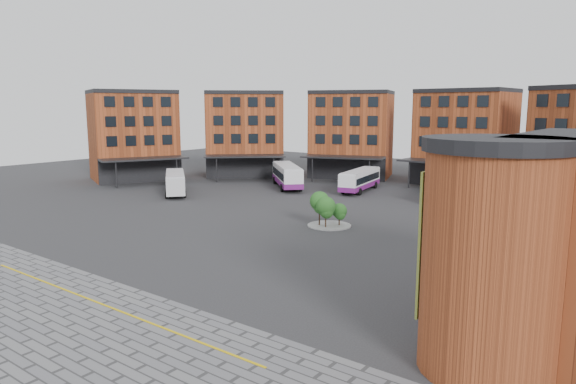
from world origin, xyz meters
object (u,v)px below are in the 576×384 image
Objects in this scene: tree_island at (326,208)px; bus_e at (535,197)px; bus_d at (452,186)px; bus_a at (175,181)px; bus_f at (573,213)px; bus_b at (287,175)px; bus_c at (360,180)px; blue_car at (470,321)px.

bus_e is at bearing 52.42° from tree_island.
bus_e is at bearing -20.22° from bus_d.
bus_a is 0.78× the size of bus_f.
bus_f reaches higher than bus_b.
tree_island reaches higher than bus_d.
bus_c is 2.48× the size of blue_car.
bus_c reaches higher than bus_a.
bus_b is 33.79m from bus_e.
blue_car is (4.19, -36.03, -1.16)m from bus_e.
bus_b is 0.94× the size of bus_e.
bus_c is 46.99m from blue_car.
bus_b reaches higher than bus_d.
bus_a is 25.98m from bus_c.
bus_b is 10.94m from bus_c.
bus_c is 12.98m from bus_d.
bus_f is 2.77× the size of blue_car.
bus_b is at bearing 7.87° from bus_a.
bus_c is at bearing -26.85° from bus_b.
blue_car is at bearing -63.41° from bus_c.
tree_island is 0.41× the size of bus_b.
bus_b is 39.06m from bus_f.
bus_e is 8.90m from bus_f.
bus_f is at bearing 36.39° from blue_car.
bus_f reaches higher than bus_a.
tree_island reaches higher than bus_e.
blue_car is (37.94, -34.41, -1.11)m from bus_b.
tree_island is 27.75m from bus_a.
tree_island is 23.56m from bus_f.
blue_car is at bearing -43.17° from bus_e.
bus_c is (-8.21, 21.74, -0.28)m from tree_island.
bus_b is at bearing -170.20° from bus_c.
bus_e is 2.54× the size of blue_car.
bus_f is (38.63, -5.82, 0.03)m from bus_b.
bus_e is at bearing -14.23° from bus_c.
blue_car is at bearing -88.26° from bus_b.
tree_island is 0.99× the size of blue_car.
tree_island is 23.24m from bus_c.
bus_e is at bearing 147.85° from bus_f.
bus_d reaches higher than bus_a.
bus_d is 10.83m from bus_e.
bus_f is at bearing -39.89° from bus_a.
bus_e is 36.30m from blue_car.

